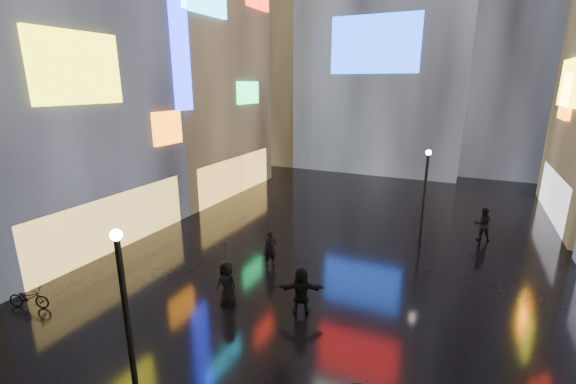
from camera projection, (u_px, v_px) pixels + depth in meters
The scene contains 12 objects.
ground at pixel (348, 243), 21.59m from camera, with size 140.00×140.00×0.00m, color black.
building_left_mid at pixel (20, 15), 19.57m from camera, with size 10.28×12.70×24.00m.
building_left_far at pixel (179, 52), 30.32m from camera, with size 10.28×12.00×22.00m.
tower_flank_left at pixel (287, 43), 42.95m from camera, with size 10.00×10.00×26.00m, color black.
lamp_near at pixel (126, 311), 9.91m from camera, with size 0.30×0.30×5.20m.
lamp_far at pixel (425, 190), 21.15m from camera, with size 0.30×0.30×5.20m.
pedestrian_4 at pixel (227, 283), 15.33m from camera, with size 0.91×0.60×1.87m, color black.
pedestrian_5 at pixel (301, 291), 14.71m from camera, with size 1.77×0.56×1.91m, color black.
pedestrian_6 at pixel (270, 249), 18.65m from camera, with size 0.65×0.43×1.78m, color black.
pedestrian_7 at pixel (483, 224), 21.71m from camera, with size 0.93×0.72×1.91m, color black.
umbrella_2 at pixel (225, 252), 14.97m from camera, with size 0.88×0.90×0.81m, color black.
bicycle at pixel (29, 298), 15.22m from camera, with size 0.58×1.66×0.87m, color black.
Camera 1 is at (5.36, 0.43, 8.59)m, focal length 24.00 mm.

